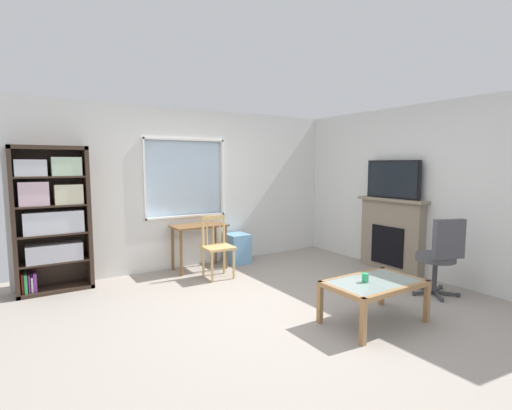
# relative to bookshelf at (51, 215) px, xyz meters

# --- Properties ---
(ground) EXTENTS (6.14, 5.52, 0.02)m
(ground) POSITION_rel_bookshelf_xyz_m (2.06, -2.02, -1.02)
(ground) COLOR #9E9389
(wall_back_with_window) EXTENTS (5.14, 0.15, 2.53)m
(wall_back_with_window) POSITION_rel_bookshelf_xyz_m (2.08, 0.24, 0.24)
(wall_back_with_window) COLOR silver
(wall_back_with_window) RESTS_ON ground
(wall_right) EXTENTS (0.12, 4.72, 2.53)m
(wall_right) POSITION_rel_bookshelf_xyz_m (4.70, -2.02, 0.26)
(wall_right) COLOR silver
(wall_right) RESTS_ON ground
(bookshelf) EXTENTS (0.90, 0.38, 1.89)m
(bookshelf) POSITION_rel_bookshelf_xyz_m (0.00, 0.00, 0.00)
(bookshelf) COLOR #38281E
(bookshelf) RESTS_ON ground
(desk_under_window) EXTENTS (0.85, 0.46, 0.72)m
(desk_under_window) POSITION_rel_bookshelf_xyz_m (2.02, -0.11, -0.42)
(desk_under_window) COLOR brown
(desk_under_window) RESTS_ON ground
(wooden_chair) EXTENTS (0.43, 0.41, 0.90)m
(wooden_chair) POSITION_rel_bookshelf_xyz_m (2.07, -0.62, -0.54)
(wooden_chair) COLOR tan
(wooden_chair) RESTS_ON ground
(plastic_drawer_unit) EXTENTS (0.35, 0.40, 0.49)m
(plastic_drawer_unit) POSITION_rel_bookshelf_xyz_m (2.72, -0.06, -0.76)
(plastic_drawer_unit) COLOR #72ADDB
(plastic_drawer_unit) RESTS_ON ground
(fireplace) EXTENTS (0.26, 1.16, 1.13)m
(fireplace) POSITION_rel_bookshelf_xyz_m (4.54, -1.74, -0.44)
(fireplace) COLOR gray
(fireplace) RESTS_ON ground
(tv) EXTENTS (0.06, 0.94, 0.59)m
(tv) POSITION_rel_bookshelf_xyz_m (4.52, -1.74, 0.42)
(tv) COLOR black
(tv) RESTS_ON fireplace
(office_chair) EXTENTS (0.58, 0.62, 1.00)m
(office_chair) POSITION_rel_bookshelf_xyz_m (4.06, -2.85, -0.45)
(office_chair) COLOR #4C4C51
(office_chair) RESTS_ON ground
(coffee_table) EXTENTS (1.02, 0.64, 0.45)m
(coffee_table) POSITION_rel_bookshelf_xyz_m (2.73, -2.95, -0.62)
(coffee_table) COLOR #8C9E99
(coffee_table) RESTS_ON ground
(sippy_cup) EXTENTS (0.07, 0.07, 0.09)m
(sippy_cup) POSITION_rel_bookshelf_xyz_m (2.63, -2.92, -0.52)
(sippy_cup) COLOR #33B770
(sippy_cup) RESTS_ON coffee_table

